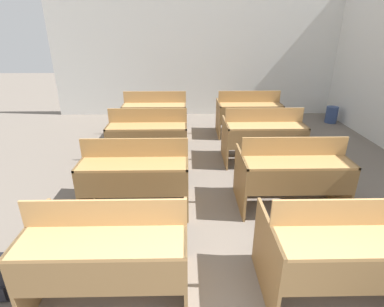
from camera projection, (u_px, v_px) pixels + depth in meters
wall_back at (196, 51)px, 7.37m from camera, size 7.11×0.06×3.17m
bench_front_left at (109, 249)px, 2.43m from camera, size 1.27×0.79×0.93m
bench_front_right at (345, 248)px, 2.43m from camera, size 1.27×0.79×0.93m
bench_second_left at (136, 174)px, 3.67m from camera, size 1.27×0.79×0.93m
bench_second_right at (291, 172)px, 3.71m from camera, size 1.27×0.79×0.93m
bench_third_left at (149, 135)px, 4.96m from camera, size 1.27×0.79×0.93m
bench_third_right at (263, 135)px, 4.99m from camera, size 1.27×0.79×0.93m
bench_back_left at (155, 113)px, 6.23m from camera, size 1.27×0.79×0.93m
bench_back_right at (248, 113)px, 6.26m from camera, size 1.27×0.79×0.93m
wastepaper_bin at (332, 115)px, 7.18m from camera, size 0.27×0.27×0.39m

